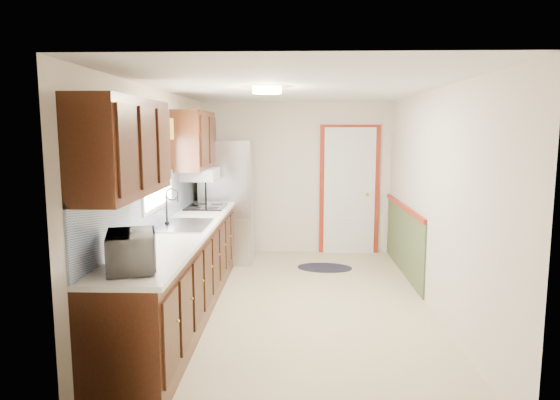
{
  "coord_description": "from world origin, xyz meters",
  "views": [
    {
      "loc": [
        -0.0,
        -5.42,
        1.96
      ],
      "look_at": [
        -0.18,
        0.33,
        1.15
      ],
      "focal_mm": 32.0,
      "sensor_mm": 36.0,
      "label": 1
    }
  ],
  "objects": [
    {
      "name": "refrigerator",
      "position": [
        -1.02,
        1.92,
        0.91
      ],
      "size": [
        0.76,
        0.76,
        1.81
      ],
      "rotation": [
        0.0,
        0.0,
        0.0
      ],
      "color": "#B7B7BC",
      "rests_on": "ground"
    },
    {
      "name": "kitchen_run",
      "position": [
        -1.24,
        -0.29,
        0.81
      ],
      "size": [
        0.63,
        4.0,
        2.2
      ],
      "color": "black",
      "rests_on": "ground"
    },
    {
      "name": "ceiling_fixture",
      "position": [
        -0.3,
        -0.2,
        2.36
      ],
      "size": [
        0.3,
        0.3,
        0.06
      ],
      "primitive_type": "cylinder",
      "color": "#FFD88C",
      "rests_on": "room_shell"
    },
    {
      "name": "cooktop",
      "position": [
        -1.19,
        1.08,
        0.95
      ],
      "size": [
        0.5,
        0.6,
        0.02
      ],
      "primitive_type": "cube",
      "color": "black",
      "rests_on": "kitchen_run"
    },
    {
      "name": "back_wall_trim",
      "position": [
        0.99,
        2.21,
        0.89
      ],
      "size": [
        1.12,
        2.3,
        2.08
      ],
      "color": "maroon",
      "rests_on": "ground"
    },
    {
      "name": "microwave",
      "position": [
        -1.2,
        -1.9,
        1.11
      ],
      "size": [
        0.42,
        0.56,
        0.34
      ],
      "primitive_type": "imported",
      "rotation": [
        0.0,
        0.0,
        1.88
      ],
      "color": "white",
      "rests_on": "kitchen_run"
    },
    {
      "name": "room_shell",
      "position": [
        0.0,
        0.0,
        1.2
      ],
      "size": [
        3.2,
        5.2,
        2.52
      ],
      "color": "tan",
      "rests_on": "ground"
    },
    {
      "name": "rug",
      "position": [
        0.42,
        1.53,
        0.01
      ],
      "size": [
        0.82,
        0.58,
        0.01
      ],
      "primitive_type": "ellipsoid",
      "rotation": [
        0.0,
        0.0,
        -0.1
      ],
      "color": "black",
      "rests_on": "ground"
    }
  ]
}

